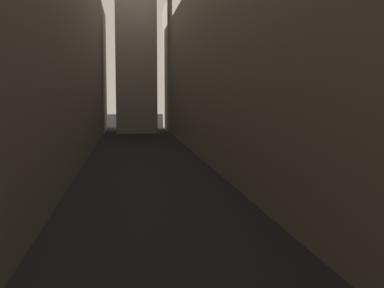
{
  "coord_description": "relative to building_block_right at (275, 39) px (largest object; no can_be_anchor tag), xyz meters",
  "views": [
    {
      "loc": [
        -1.56,
        3.17,
        6.04
      ],
      "look_at": [
        0.0,
        15.41,
        4.89
      ],
      "focal_mm": 47.41,
      "sensor_mm": 36.0,
      "label": 1
    }
  ],
  "objects": [
    {
      "name": "ground_plane",
      "position": [
        -12.29,
        -2.0,
        -11.4
      ],
      "size": [
        264.0,
        264.0,
        0.0
      ],
      "primitive_type": "plane",
      "color": "black"
    },
    {
      "name": "building_block_left",
      "position": [
        -23.1,
        0.0,
        -0.66
      ],
      "size": [
        10.61,
        108.0,
        21.49
      ],
      "primitive_type": "cube",
      "color": "#60594F",
      "rests_on": "ground"
    },
    {
      "name": "building_block_right",
      "position": [
        0.0,
        0.0,
        0.0
      ],
      "size": [
        13.58,
        108.0,
        22.81
      ],
      "primitive_type": "cube",
      "color": "#756B5B",
      "rests_on": "ground"
    }
  ]
}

